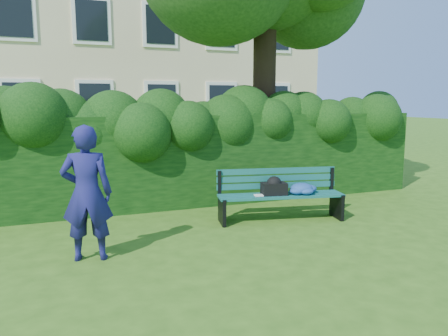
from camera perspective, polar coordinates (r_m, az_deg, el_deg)
name	(u,v)px	position (r m, az deg, el deg)	size (l,w,h in m)	color
ground	(238,232)	(7.08, 1.80, -8.32)	(80.00, 80.00, 0.00)	#315816
apartment_building	(111,9)	(20.75, -14.55, 19.43)	(16.00, 8.08, 12.00)	#D2BD8D
hedge	(195,159)	(8.91, -3.78, 1.15)	(10.00, 1.00, 1.80)	black
park_bench	(284,192)	(7.72, 7.83, -3.12)	(2.25, 0.97, 0.89)	#0F4D42
man_reading	(87,193)	(5.95, -17.48, -3.17)	(0.65, 0.43, 1.79)	navy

